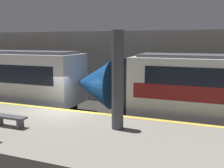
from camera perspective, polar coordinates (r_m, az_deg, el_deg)
The scene contains 5 objects.
ground_plane at distance 13.74m, azimuth -10.24°, elevation -9.46°, with size 120.00×120.00×0.00m, color #33302D.
platform at distance 11.56m, azimuth -17.27°, elevation -10.77°, with size 40.00×5.26×1.02m.
station_rear_barrier at distance 18.78m, azimuth -0.26°, elevation 3.71°, with size 50.00×0.15×5.08m.
support_pillar_near at distance 9.94m, azimuth 1.24°, elevation 0.72°, with size 0.45×0.45×3.79m.
platform_bench at distance 11.26m, azimuth -21.43°, elevation -7.03°, with size 1.50×0.40×0.45m.
Camera 1 is at (6.93, -11.01, 4.42)m, focal length 42.00 mm.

